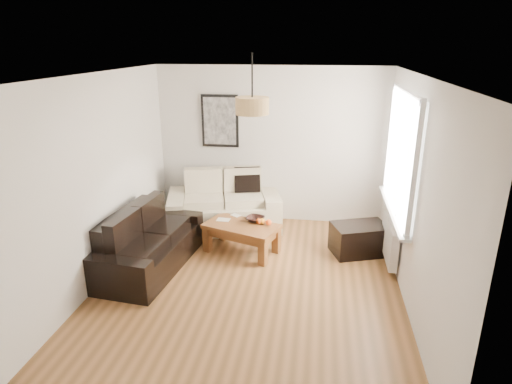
# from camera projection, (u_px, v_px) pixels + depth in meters

# --- Properties ---
(floor) EXTENTS (4.50, 4.50, 0.00)m
(floor) POSITION_uv_depth(u_px,v_px,m) (249.00, 284.00, 5.54)
(floor) COLOR brown
(floor) RESTS_ON ground
(ceiling) EXTENTS (3.80, 4.50, 0.00)m
(ceiling) POSITION_uv_depth(u_px,v_px,m) (248.00, 75.00, 4.69)
(ceiling) COLOR white
(ceiling) RESTS_ON floor
(wall_back) EXTENTS (3.80, 0.04, 2.60)m
(wall_back) POSITION_uv_depth(u_px,v_px,m) (271.00, 146.00, 7.22)
(wall_back) COLOR silver
(wall_back) RESTS_ON floor
(wall_front) EXTENTS (3.80, 0.04, 2.60)m
(wall_front) POSITION_uv_depth(u_px,v_px,m) (195.00, 291.00, 3.02)
(wall_front) COLOR silver
(wall_front) RESTS_ON floor
(wall_left) EXTENTS (0.04, 4.50, 2.60)m
(wall_left) POSITION_uv_depth(u_px,v_px,m) (98.00, 181.00, 5.39)
(wall_left) COLOR silver
(wall_left) RESTS_ON floor
(wall_right) EXTENTS (0.04, 4.50, 2.60)m
(wall_right) POSITION_uv_depth(u_px,v_px,m) (415.00, 197.00, 4.85)
(wall_right) COLOR silver
(wall_right) RESTS_ON floor
(window_bay) EXTENTS (0.14, 1.90, 1.60)m
(window_bay) POSITION_uv_depth(u_px,v_px,m) (403.00, 153.00, 5.50)
(window_bay) COLOR white
(window_bay) RESTS_ON wall_right
(radiator) EXTENTS (0.10, 0.90, 0.52)m
(radiator) POSITION_uv_depth(u_px,v_px,m) (390.00, 240.00, 5.91)
(radiator) COLOR white
(radiator) RESTS_ON wall_right
(poster) EXTENTS (0.62, 0.04, 0.87)m
(poster) POSITION_uv_depth(u_px,v_px,m) (220.00, 121.00, 7.18)
(poster) COLOR black
(poster) RESTS_ON wall_back
(pendant_shade) EXTENTS (0.40, 0.40, 0.20)m
(pendant_shade) POSITION_uv_depth(u_px,v_px,m) (252.00, 106.00, 5.09)
(pendant_shade) COLOR tan
(pendant_shade) RESTS_ON ceiling
(loveseat_cream) EXTENTS (2.01, 1.42, 0.90)m
(loveseat_cream) POSITION_uv_depth(u_px,v_px,m) (224.00, 201.00, 7.16)
(loveseat_cream) COLOR beige
(loveseat_cream) RESTS_ON floor
(sofa_leather) EXTENTS (1.07, 1.89, 0.78)m
(sofa_leather) POSITION_uv_depth(u_px,v_px,m) (149.00, 240.00, 5.88)
(sofa_leather) COLOR black
(sofa_leather) RESTS_ON floor
(coffee_table) EXTENTS (1.18, 0.89, 0.43)m
(coffee_table) POSITION_uv_depth(u_px,v_px,m) (242.00, 238.00, 6.35)
(coffee_table) COLOR brown
(coffee_table) RESTS_ON floor
(ottoman) EXTENTS (0.90, 0.73, 0.44)m
(ottoman) POSITION_uv_depth(u_px,v_px,m) (359.00, 239.00, 6.31)
(ottoman) COLOR black
(ottoman) RESTS_ON floor
(cushion_left) EXTENTS (0.42, 0.21, 0.40)m
(cushion_left) POSITION_uv_depth(u_px,v_px,m) (208.00, 178.00, 7.31)
(cushion_left) COLOR black
(cushion_left) RESTS_ON loveseat_cream
(cushion_right) EXTENTS (0.44, 0.24, 0.42)m
(cushion_right) POSITION_uv_depth(u_px,v_px,m) (247.00, 179.00, 7.21)
(cushion_right) COLOR black
(cushion_right) RESTS_ON loveseat_cream
(fruit_bowl) EXTENTS (0.33, 0.33, 0.07)m
(fruit_bowl) POSITION_uv_depth(u_px,v_px,m) (255.00, 219.00, 6.39)
(fruit_bowl) COLOR black
(fruit_bowl) RESTS_ON coffee_table
(orange_a) EXTENTS (0.10, 0.10, 0.09)m
(orange_a) POSITION_uv_depth(u_px,v_px,m) (262.00, 221.00, 6.30)
(orange_a) COLOR orange
(orange_a) RESTS_ON fruit_bowl
(orange_b) EXTENTS (0.10, 0.10, 0.09)m
(orange_b) POSITION_uv_depth(u_px,v_px,m) (269.00, 222.00, 6.26)
(orange_b) COLOR #FF5415
(orange_b) RESTS_ON fruit_bowl
(orange_c) EXTENTS (0.09, 0.09, 0.08)m
(orange_c) POSITION_uv_depth(u_px,v_px,m) (259.00, 221.00, 6.29)
(orange_c) COLOR #E75113
(orange_c) RESTS_ON fruit_bowl
(papers) EXTENTS (0.20, 0.15, 0.01)m
(papers) POSITION_uv_depth(u_px,v_px,m) (223.00, 220.00, 6.45)
(papers) COLOR beige
(papers) RESTS_ON coffee_table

